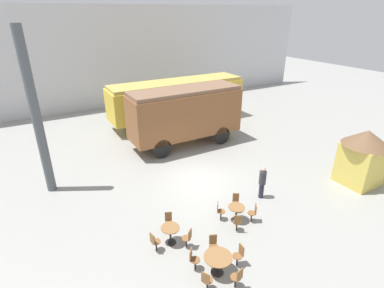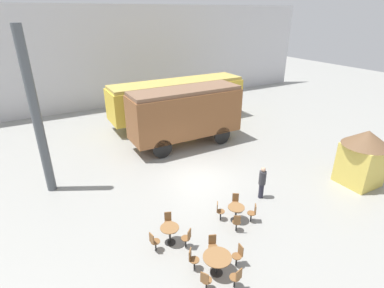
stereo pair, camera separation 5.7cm
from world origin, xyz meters
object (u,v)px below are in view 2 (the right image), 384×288
(cafe_table_mid, at_px, (217,260))
(visitor_person, at_px, (262,181))
(passenger_coach_wooden, at_px, (185,112))
(passenger_coach_vintage, at_px, (178,97))
(cafe_table_near, at_px, (170,231))
(cafe_chair_0, at_px, (187,237))
(ticket_kiosk, at_px, (363,155))
(cafe_table_far, at_px, (236,211))

(cafe_table_mid, distance_m, visitor_person, 5.31)
(passenger_coach_wooden, distance_m, visitor_person, 7.63)
(passenger_coach_vintage, distance_m, cafe_table_near, 14.27)
(cafe_chair_0, bearing_deg, passenger_coach_vintage, -65.23)
(cafe_table_near, distance_m, ticket_kiosk, 10.76)
(passenger_coach_wooden, bearing_deg, cafe_table_near, -121.66)
(cafe_table_near, bearing_deg, cafe_table_far, -2.76)
(passenger_coach_wooden, bearing_deg, cafe_chair_0, -117.56)
(ticket_kiosk, bearing_deg, cafe_table_near, 176.05)
(passenger_coach_wooden, relative_size, cafe_chair_0, 8.53)
(passenger_coach_vintage, xyz_separation_m, ticket_kiosk, (4.02, -13.27, -0.42))
(passenger_coach_wooden, xyz_separation_m, cafe_chair_0, (-4.57, -8.76, -1.81))
(cafe_table_near, height_order, visitor_person, visitor_person)
(visitor_person, bearing_deg, cafe_table_near, -172.48)
(cafe_table_near, relative_size, cafe_table_far, 1.04)
(cafe_table_mid, distance_m, ticket_kiosk, 10.05)
(passenger_coach_vintage, relative_size, visitor_person, 6.54)
(cafe_chair_0, distance_m, ticket_kiosk, 10.27)
(passenger_coach_wooden, height_order, visitor_person, passenger_coach_wooden)
(cafe_table_far, distance_m, ticket_kiosk, 7.69)
(cafe_chair_0, height_order, visitor_person, visitor_person)
(cafe_table_far, distance_m, visitor_person, 2.35)
(cafe_table_mid, distance_m, cafe_table_far, 3.06)
(passenger_coach_wooden, height_order, cafe_chair_0, passenger_coach_wooden)
(cafe_table_mid, bearing_deg, visitor_person, 32.52)
(passenger_coach_wooden, xyz_separation_m, visitor_person, (0.21, -7.49, -1.41))
(cafe_table_far, height_order, visitor_person, visitor_person)
(cafe_table_near, relative_size, cafe_table_mid, 0.75)
(cafe_table_mid, xyz_separation_m, visitor_person, (4.47, 2.85, 0.30))
(cafe_table_mid, xyz_separation_m, cafe_chair_0, (-0.31, 1.59, -0.10))
(passenger_coach_vintage, xyz_separation_m, visitor_person, (-1.40, -11.84, -1.18))
(cafe_table_near, relative_size, cafe_chair_0, 0.86)
(cafe_table_mid, relative_size, visitor_person, 0.60)
(cafe_table_far, bearing_deg, ticket_kiosk, -4.44)
(cafe_table_near, height_order, cafe_table_far, cafe_table_near)
(cafe_table_far, relative_size, visitor_person, 0.43)
(cafe_chair_0, bearing_deg, cafe_table_mid, 151.09)
(passenger_coach_wooden, xyz_separation_m, cafe_table_far, (-1.95, -8.34, -1.80))
(passenger_coach_vintage, relative_size, ticket_kiosk, 3.66)
(cafe_table_near, bearing_deg, cafe_chair_0, -50.02)
(visitor_person, bearing_deg, cafe_table_far, -158.67)
(cafe_table_near, bearing_deg, ticket_kiosk, -3.95)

